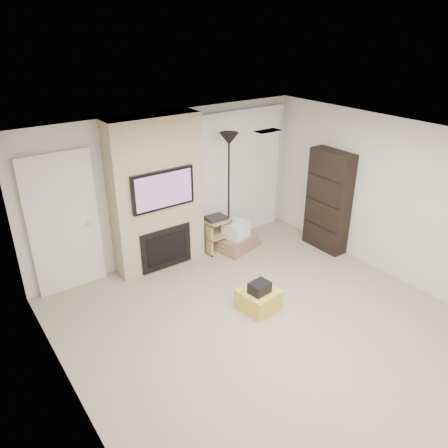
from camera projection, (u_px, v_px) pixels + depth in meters
floor at (277, 334)px, 5.79m from camera, size 5.00×5.50×0.00m
ceiling at (288, 150)px, 4.72m from camera, size 5.00×5.50×0.00m
wall_back at (170, 186)px, 7.27m from camera, size 5.00×0.00×2.50m
wall_left at (76, 329)px, 3.94m from camera, size 0.00×5.50×2.50m
wall_right at (405, 204)px, 6.57m from camera, size 0.00×5.50×2.50m
hvac_vent at (268, 131)px, 5.52m from camera, size 0.35×0.18×0.01m
ottoman at (258, 299)px, 6.24m from camera, size 0.56×0.56×0.30m
black_bag at (260, 288)px, 6.10m from camera, size 0.30×0.25×0.16m
fireplace_wall at (157, 195)px, 6.94m from camera, size 1.50×0.47×2.50m
entry_door at (64, 225)px, 6.38m from camera, size 1.02×0.11×2.14m
vertical_blinds at (239, 170)px, 7.96m from camera, size 1.98×0.10×2.37m
floor_lamp at (229, 160)px, 7.25m from camera, size 0.31×0.31×2.11m
av_stand at (216, 232)px, 7.75m from camera, size 0.45×0.38×0.66m
box_stack at (236, 238)px, 7.88m from camera, size 0.88×0.75×0.51m
bookshelf at (328, 201)px, 7.61m from camera, size 0.30×0.80×1.80m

